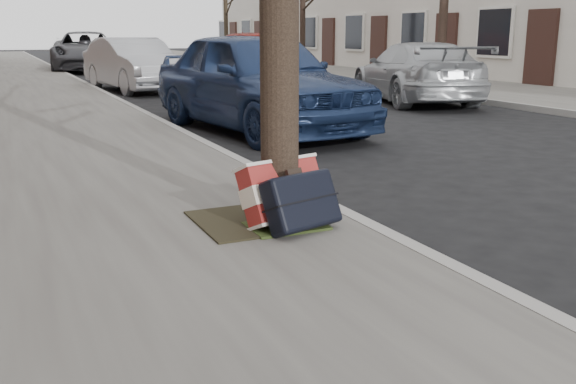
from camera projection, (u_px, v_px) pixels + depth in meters
name	position (u px, v px, depth m)	size (l,w,h in m)	color
ground	(576.00, 247.00, 4.59)	(120.00, 120.00, 0.00)	black
far_sidewalk	(376.00, 78.00, 20.96)	(4.00, 70.00, 0.12)	slate
dirt_patch	(254.00, 220.00, 4.81)	(0.85, 0.85, 0.01)	black
suitcase_red	(283.00, 192.00, 4.69)	(0.63, 0.17, 0.45)	maroon
suitcase_navy	(301.00, 201.00, 4.52)	(0.56, 0.18, 0.40)	black
car_near_front	(257.00, 80.00, 9.86)	(1.85, 4.59, 1.56)	navy
car_near_mid	(134.00, 65.00, 16.59)	(1.45, 4.17, 1.37)	#A2A4A9
car_near_back	(86.00, 52.00, 25.13)	(2.55, 5.53, 1.54)	#333337
car_far_front	(415.00, 72.00, 13.96)	(1.82, 4.47, 1.30)	#A5A9AC
car_far_back	(246.00, 53.00, 22.50)	(1.90, 4.73, 1.61)	maroon
tree_far_b	(303.00, 6.00, 23.94)	(0.21, 0.21, 4.69)	black
tree_far_c	(226.00, 5.00, 31.51)	(0.20, 0.20, 5.35)	black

